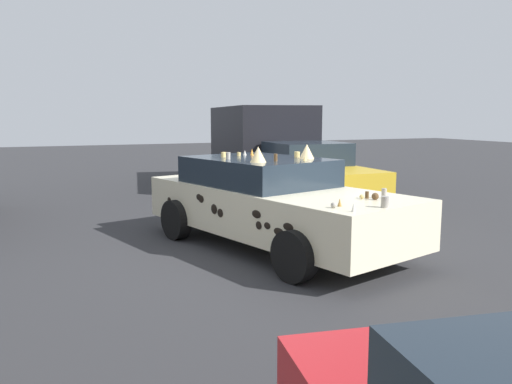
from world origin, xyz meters
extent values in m
plane|color=#2D2D30|center=(0.00, 0.00, 0.00)|extent=(60.00, 60.00, 0.00)
cube|color=beige|center=(0.00, 0.00, 0.62)|extent=(4.98, 3.00, 0.68)
cube|color=#1E2833|center=(0.38, 0.11, 1.18)|extent=(2.58, 2.18, 0.42)
cylinder|color=black|center=(-1.14, -1.27, 0.33)|extent=(0.70, 0.40, 0.66)
cylinder|color=black|center=(-1.64, 0.47, 0.33)|extent=(0.70, 0.40, 0.66)
cylinder|color=black|center=(1.64, -0.47, 0.33)|extent=(0.70, 0.40, 0.66)
cylinder|color=black|center=(1.14, 1.27, 0.33)|extent=(0.70, 0.40, 0.66)
ellipsoid|color=black|center=(0.04, -0.91, 0.72)|extent=(0.14, 0.06, 0.14)
ellipsoid|color=black|center=(-0.94, 0.66, 0.60)|extent=(0.12, 0.05, 0.11)
ellipsoid|color=black|center=(-1.81, 0.41, 0.45)|extent=(0.15, 0.06, 0.10)
ellipsoid|color=black|center=(0.42, 1.05, 0.78)|extent=(0.15, 0.06, 0.12)
ellipsoid|color=black|center=(-0.90, 0.67, 0.74)|extent=(0.19, 0.07, 0.11)
ellipsoid|color=black|center=(-0.08, 0.91, 0.63)|extent=(0.14, 0.06, 0.13)
ellipsoid|color=black|center=(0.08, 0.95, 0.67)|extent=(0.15, 0.06, 0.15)
ellipsoid|color=black|center=(-1.11, 0.61, 0.62)|extent=(0.13, 0.05, 0.09)
ellipsoid|color=black|center=(1.39, 1.33, 0.64)|extent=(0.10, 0.05, 0.09)
ellipsoid|color=black|center=(-1.34, 0.54, 0.58)|extent=(0.19, 0.07, 0.10)
ellipsoid|color=black|center=(-1.51, 0.49, 0.68)|extent=(0.19, 0.07, 0.10)
ellipsoid|color=black|center=(0.48, 1.06, 0.80)|extent=(0.15, 0.06, 0.10)
sphere|color=gray|center=(-1.95, 0.11, 1.00)|extent=(0.07, 0.07, 0.07)
cone|color=silver|center=(-2.25, 0.03, 1.02)|extent=(0.06, 0.06, 0.10)
cylinder|color=gray|center=(-1.59, -0.88, 1.03)|extent=(0.09, 0.09, 0.13)
sphere|color=tan|center=(-1.53, -0.57, 1.00)|extent=(0.06, 0.06, 0.06)
cylinder|color=gray|center=(-2.16, -0.47, 1.03)|extent=(0.10, 0.10, 0.14)
sphere|color=#51381E|center=(-1.65, -0.70, 1.01)|extent=(0.09, 0.09, 0.09)
cone|color=#A87A38|center=(-1.89, -0.01, 1.02)|extent=(0.07, 0.07, 0.10)
cylinder|color=#51381E|center=(-1.51, -0.67, 1.01)|extent=(0.06, 0.06, 0.09)
cylinder|color=#A87A38|center=(0.97, 0.47, 1.42)|extent=(0.09, 0.09, 0.06)
cone|color=gray|center=(0.97, 0.10, 1.43)|extent=(0.08, 0.08, 0.08)
cylinder|color=tan|center=(0.70, 0.58, 1.43)|extent=(0.09, 0.09, 0.08)
cylinder|color=tan|center=(0.85, 0.25, 1.42)|extent=(0.09, 0.09, 0.06)
cylinder|color=gray|center=(0.31, 0.64, 1.44)|extent=(0.10, 0.10, 0.11)
cylinder|color=tan|center=(0.22, -0.51, 1.43)|extent=(0.11, 0.11, 0.09)
cone|color=orange|center=(0.93, -0.01, 1.44)|extent=(0.06, 0.06, 0.11)
cylinder|color=#51381E|center=(-0.27, 0.10, 1.44)|extent=(0.07, 0.07, 0.11)
cone|color=tan|center=(-0.38, -0.33, 1.42)|extent=(0.08, 0.08, 0.07)
cone|color=#D8BC7F|center=(-0.07, -0.53, 1.50)|extent=(0.24, 0.24, 0.23)
cone|color=#D8BC7F|center=(-0.34, 0.41, 1.50)|extent=(0.24, 0.24, 0.23)
cube|color=black|center=(6.74, -2.57, 1.30)|extent=(5.59, 2.84, 1.99)
cube|color=#1E2833|center=(8.59, -2.88, 1.70)|extent=(0.41, 1.74, 0.72)
cylinder|color=black|center=(8.49, -1.83, 0.36)|extent=(0.75, 0.36, 0.72)
cylinder|color=black|center=(8.15, -3.84, 0.36)|extent=(0.75, 0.36, 0.72)
cylinder|color=black|center=(5.33, -1.30, 0.36)|extent=(0.75, 0.36, 0.72)
cylinder|color=black|center=(5.00, -3.31, 0.36)|extent=(0.75, 0.36, 0.72)
cube|color=gold|center=(3.11, -2.35, 0.60)|extent=(3.98, 1.86, 0.67)
cube|color=#1E2833|center=(3.32, -2.35, 1.19)|extent=(1.62, 1.66, 0.51)
cylinder|color=black|center=(1.87, -3.22, 0.31)|extent=(0.63, 0.23, 0.63)
cylinder|color=black|center=(1.91, -1.42, 0.31)|extent=(0.63, 0.23, 0.63)
cylinder|color=black|center=(4.31, -3.28, 0.31)|extent=(0.63, 0.23, 0.63)
cylinder|color=black|center=(4.35, -1.47, 0.31)|extent=(0.63, 0.23, 0.63)
camera|label=1|loc=(-7.17, 3.29, 2.06)|focal=36.19mm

